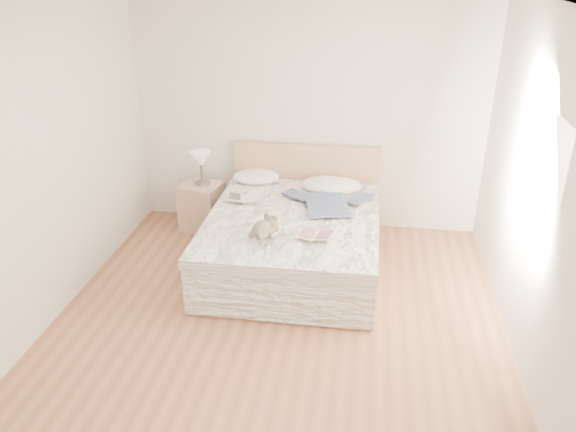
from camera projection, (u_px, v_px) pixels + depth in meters
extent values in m
cube|color=brown|center=(275.00, 330.00, 4.92)|extent=(4.00, 4.50, 0.00)
cube|color=white|center=(271.00, 2.00, 3.77)|extent=(4.00, 4.50, 0.00)
cube|color=silver|center=(307.00, 114.00, 6.36)|extent=(4.00, 0.02, 2.70)
cube|color=silver|center=(181.00, 391.00, 2.33)|extent=(4.00, 0.02, 2.70)
cube|color=silver|center=(34.00, 174.00, 4.62)|extent=(0.02, 4.50, 2.70)
cube|color=silver|center=(544.00, 204.00, 4.08)|extent=(0.02, 4.50, 2.70)
cube|color=white|center=(535.00, 176.00, 4.31)|extent=(0.02, 1.30, 1.10)
cube|color=tan|center=(293.00, 257.00, 5.91)|extent=(1.68, 2.08, 0.20)
cube|color=white|center=(294.00, 236.00, 5.80)|extent=(1.60, 2.00, 0.30)
cube|color=white|center=(293.00, 221.00, 5.68)|extent=(1.72, 2.05, 0.10)
cube|color=tan|center=(306.00, 185.00, 6.67)|extent=(1.70, 0.06, 1.00)
cube|color=tan|center=(202.00, 206.00, 6.64)|extent=(0.52, 0.49, 0.56)
cylinder|color=#504A44|center=(203.00, 183.00, 6.54)|extent=(0.18, 0.18, 0.02)
cylinder|color=#3B3631|center=(202.00, 172.00, 6.49)|extent=(0.03, 0.03, 0.25)
cone|color=beige|center=(201.00, 159.00, 6.42)|extent=(0.30, 0.30, 0.18)
ellipsoid|color=white|center=(256.00, 177.00, 6.53)|extent=(0.58, 0.44, 0.16)
ellipsoid|color=white|center=(327.00, 185.00, 6.29)|extent=(0.59, 0.42, 0.17)
ellipsoid|color=white|center=(337.00, 186.00, 6.28)|extent=(0.59, 0.44, 0.17)
cube|color=silver|center=(242.00, 198.00, 5.99)|extent=(0.37, 0.29, 0.02)
cube|color=#FDF4CA|center=(316.00, 235.00, 5.20)|extent=(0.36, 0.28, 0.02)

